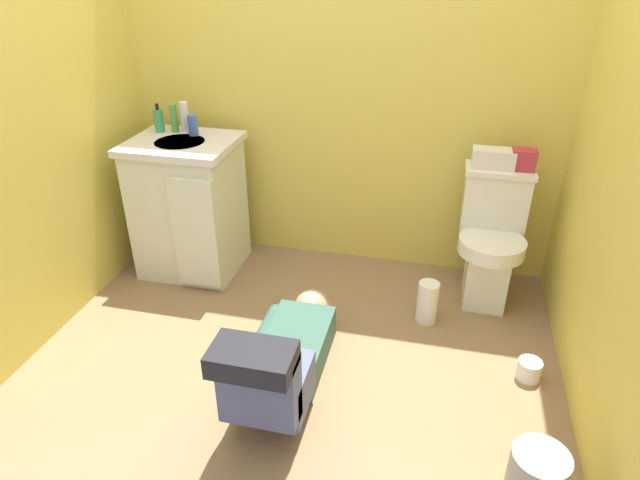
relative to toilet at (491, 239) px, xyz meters
The scene contains 15 objects.
ground_plane 1.21m from the toilet, 142.72° to the right, with size 3.03×2.94×0.04m, color olive.
wall_back 1.27m from the toilet, 160.82° to the left, with size 2.69×0.08×2.40m, color #D9C24C.
wall_left 2.47m from the toilet, 162.63° to the right, with size 0.08×1.94×2.40m, color #D9C24C.
toilet is the anchor object (origin of this frame).
vanity_cabinet 1.75m from the toilet, behind, with size 0.60×0.53×0.82m.
faucet 1.82m from the toilet, behind, with size 0.02×0.02×0.10m, color silver.
person_plumber 1.35m from the toilet, 132.40° to the right, with size 0.39×1.06×0.52m.
tissue_box 0.44m from the toilet, 116.43° to the left, with size 0.22×0.11×0.10m, color silver.
toiletry_bag 0.46m from the toilet, 40.77° to the left, with size 0.12×0.09×0.11m, color #B22D3F.
soap_dispenser 2.01m from the toilet, behind, with size 0.06×0.06×0.17m.
bottle_green 1.93m from the toilet, behind, with size 0.04×0.04×0.16m, color #539E45.
bottle_white 1.88m from the toilet, behind, with size 0.05×0.05×0.17m, color white.
bottle_blue 1.80m from the toilet, behind, with size 0.06×0.06×0.12m, color #4264B7.
paper_towel_roll 0.50m from the toilet, 133.20° to the right, with size 0.11×0.11×0.24m, color white.
toilet_paper_roll 0.76m from the toilet, 73.63° to the right, with size 0.11×0.11×0.10m, color white.
Camera 1 is at (0.61, -2.08, 1.79)m, focal length 30.62 mm.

